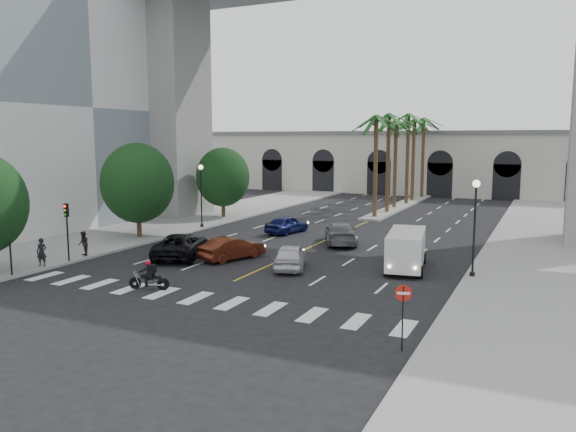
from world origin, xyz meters
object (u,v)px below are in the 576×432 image
object	(u,v)px
lamp_post_left_far	(201,190)
traffic_signal_far	(67,222)
car_a	(290,256)
car_e	(287,224)
traffic_signal_near	(9,232)
car_b	(232,248)
car_c	(181,246)
cargo_van	(406,249)
pedestrian_a	(42,252)
car_d	(341,233)
pedestrian_b	(83,244)
motorcycle_rider	(150,276)
do_not_enter_sign	(403,303)
lamp_post_right	(475,220)

from	to	relation	value
lamp_post_left_far	traffic_signal_far	world-z (taller)	lamp_post_left_far
car_a	car_e	size ratio (longest dim) A/B	1.01
traffic_signal_near	traffic_signal_far	size ratio (longest dim) A/B	1.00
car_b	car_c	bearing A→B (deg)	35.16
traffic_signal_far	traffic_signal_near	bearing A→B (deg)	-90.00
car_a	cargo_van	bearing A→B (deg)	-176.61
lamp_post_left_far	pedestrian_a	bearing A→B (deg)	-90.63
car_a	lamp_post_left_far	bearing A→B (deg)	-57.47
cargo_van	car_b	bearing A→B (deg)	-178.91
traffic_signal_far	car_d	distance (m)	18.32
traffic_signal_near	pedestrian_b	size ratio (longest dim) A/B	2.31
motorcycle_rider	pedestrian_a	distance (m)	8.72
car_e	lamp_post_left_far	bearing A→B (deg)	17.06
car_b	do_not_enter_sign	xyz separation A→B (m)	(13.33, -10.57, 1.05)
motorcycle_rider	lamp_post_right	bearing A→B (deg)	16.30
lamp_post_left_far	do_not_enter_sign	world-z (taller)	lamp_post_left_far
car_c	pedestrian_b	distance (m)	6.10
pedestrian_b	car_d	bearing A→B (deg)	79.51
pedestrian_a	car_e	bearing A→B (deg)	44.35
pedestrian_b	pedestrian_a	bearing A→B (deg)	-53.63
car_a	car_b	distance (m)	4.39
car_e	pedestrian_b	world-z (taller)	pedestrian_b
motorcycle_rider	car_d	bearing A→B (deg)	57.82
traffic_signal_near	car_d	size ratio (longest dim) A/B	0.69
traffic_signal_near	car_d	world-z (taller)	traffic_signal_near
lamp_post_right	cargo_van	bearing A→B (deg)	172.07
car_b	do_not_enter_sign	distance (m)	17.05
motorcycle_rider	car_c	distance (m)	7.64
traffic_signal_far	pedestrian_a	world-z (taller)	traffic_signal_far
lamp_post_left_far	cargo_van	size ratio (longest dim) A/B	0.98
traffic_signal_far	motorcycle_rider	distance (m)	9.00
traffic_signal_near	pedestrian_a	distance (m)	2.76
lamp_post_right	pedestrian_b	distance (m)	23.57
lamp_post_right	car_e	bearing A→B (deg)	149.84
car_d	pedestrian_a	bearing A→B (deg)	24.88
car_c	pedestrian_a	xyz separation A→B (m)	(-5.49, -5.95, 0.19)
pedestrian_a	pedestrian_b	xyz separation A→B (m)	(0.08, 3.14, -0.03)
motorcycle_rider	pedestrian_a	xyz separation A→B (m)	(-8.66, 0.99, 0.29)
traffic_signal_far	car_b	bearing A→B (deg)	31.18
car_d	pedestrian_a	distance (m)	19.69
car_c	pedestrian_a	distance (m)	8.10
car_d	do_not_enter_sign	size ratio (longest dim) A/B	2.19
traffic_signal_near	car_a	world-z (taller)	traffic_signal_near
car_a	pedestrian_a	bearing A→B (deg)	5.72
car_b	cargo_van	size ratio (longest dim) A/B	0.79
pedestrian_a	do_not_enter_sign	bearing A→B (deg)	-31.20
do_not_enter_sign	car_c	bearing A→B (deg)	129.07
pedestrian_b	car_e	bearing A→B (deg)	99.46
traffic_signal_near	motorcycle_rider	size ratio (longest dim) A/B	1.79
car_e	cargo_van	distance (m)	14.31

